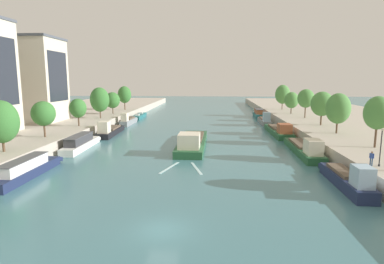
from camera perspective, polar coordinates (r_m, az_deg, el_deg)
The scene contains 30 objects.
ground_plane at distance 26.46m, azimuth -5.26°, elevation -16.83°, with size 400.00×400.00×0.00m, color #42757F.
quay_left at distance 89.58m, azimuth -24.28°, elevation 1.73°, with size 36.00×170.00×2.24m, color #B7AD9E.
quay_right at distance 86.25m, azimuth 27.07°, elevation 1.27°, with size 36.00×170.00×2.24m, color #B7AD9E.
barge_midriver at distance 55.81m, azimuth 0.02°, elevation -1.71°, with size 4.70×21.11×3.39m.
wake_behind_barge at distance 43.12m, azimuth -1.63°, elevation -6.34°, with size 5.60×5.92×0.03m.
moored_boat_left_second at distance 43.68m, azimuth -27.05°, elevation -5.84°, with size 2.20×13.37×2.39m.
moored_boat_left_downstream at distance 57.69m, azimuth -19.02°, elevation -1.82°, with size 2.78×13.48×2.45m.
moored_boat_left_near at distance 70.15m, azimuth -14.29°, elevation 0.26°, with size 3.17×13.89×3.37m.
moored_boat_left_gap_after at distance 85.40m, azimuth -11.16°, elevation 1.97°, with size 2.10×11.14×3.34m.
moored_boat_left_far at distance 99.49m, azimuth -9.21°, elevation 2.79°, with size 2.47×12.85×2.21m.
moored_boat_right_gap_after at distance 39.04m, azimuth 25.69°, elevation -7.45°, with size 2.38×12.12×3.35m.
moored_boat_right_upstream at distance 53.59m, azimuth 19.16°, elevation -2.74°, with size 3.10×16.81×3.22m.
moored_boat_right_far at distance 70.73m, azimuth 15.08°, elevation 0.24°, with size 3.52×16.49×2.98m.
moored_boat_right_downstream at distance 87.77m, azimuth 12.66°, elevation 2.08°, with size 2.59×12.80×3.36m.
moored_boat_right_lone at distance 102.03m, azimuth 11.59°, elevation 3.18°, with size 2.55×11.64×2.67m.
tree_left_third at distance 48.57m, azimuth -30.55°, elevation 1.56°, with size 4.36×4.36×6.73m.
tree_left_by_lamp at distance 57.93m, azimuth -24.70°, elevation 2.97°, with size 3.80×3.80×5.89m.
tree_left_nearest at distance 69.18m, azimuth -19.44°, elevation 3.97°, with size 3.34×3.34×5.54m.
tree_left_past_mid at distance 81.63m, azimuth -15.95°, elevation 5.50°, with size 4.56×4.56×7.45m.
tree_left_distant at distance 90.87m, azimuth -13.83°, elevation 5.46°, with size 3.98×3.98×5.91m.
tree_left_second at distance 103.03m, azimuth -11.80°, elevation 6.46°, with size 4.12×4.12×7.26m.
tree_right_second at distance 51.15m, azimuth 29.90°, elevation 2.92°, with size 3.66×3.66×7.13m.
tree_right_nearest at distance 61.72m, azimuth 24.33°, elevation 3.79°, with size 4.16×4.16×7.02m.
tree_right_distant at distance 71.61m, azimuth 21.91°, elevation 4.61°, with size 4.49×4.49×6.90m.
tree_right_past_mid at distance 83.98m, azimuth 19.41°, elevation 5.59°, with size 4.04×4.04×7.02m.
tree_right_by_lamp at distance 93.24m, azimuth 17.12°, elevation 5.38°, with size 3.82×3.82×5.93m.
tree_right_third at distance 105.43m, azimuth 15.66°, elevation 6.40°, with size 4.57×4.57×7.65m.
lamppost_right_bank at distance 40.53m, azimuth 30.31°, elevation -2.07°, with size 0.28×0.28×4.18m.
building_left_middle at distance 82.25m, azimuth -26.88°, elevation 8.25°, with size 14.40×11.09×18.61m.
person_on_quay at distance 40.54m, azimuth 29.06°, elevation -3.95°, with size 0.36×0.45×1.62m.
Camera 1 is at (3.84, -23.45, 11.63)m, focal length 30.29 mm.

